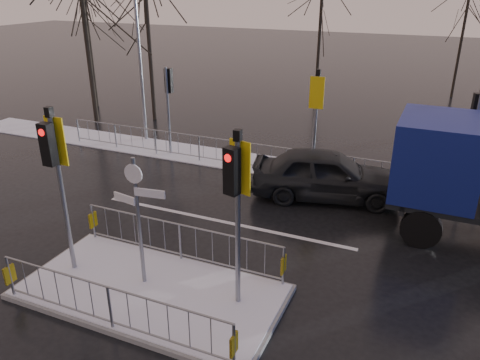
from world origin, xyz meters
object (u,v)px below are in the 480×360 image
at_px(traffic_island, 150,279).
at_px(flatbed_truck, 475,178).
at_px(street_lamp_left, 139,36).
at_px(car_far_lane, 327,174).

distance_m(traffic_island, flatbed_truck, 8.87).
xyz_separation_m(traffic_island, street_lamp_left, (-6.42, 9.49, 4.10)).
bearing_deg(traffic_island, street_lamp_left, 124.07).
height_order(traffic_island, street_lamp_left, street_lamp_left).
height_order(flatbed_truck, street_lamp_left, street_lamp_left).
bearing_deg(flatbed_truck, car_far_lane, 167.97).
bearing_deg(flatbed_truck, street_lamp_left, 164.08).
bearing_deg(traffic_island, car_far_lane, 70.21).
bearing_deg(car_far_lane, traffic_island, 146.53).
distance_m(car_far_lane, street_lamp_left, 9.96).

